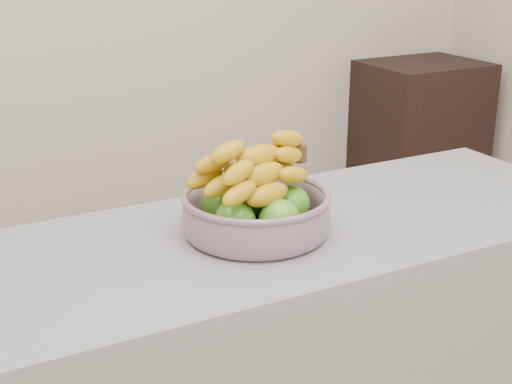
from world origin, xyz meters
TOP-DOWN VIEW (x-y plane):
  - cabinet at (1.65, 1.78)m, footprint 0.54×0.44m
  - fruit_bowl at (0.09, 0.51)m, footprint 0.33×0.33m

SIDE VIEW (x-z plane):
  - cabinet at x=1.65m, z-range 0.00..0.97m
  - fruit_bowl at x=0.09m, z-range 0.86..1.07m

